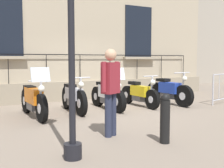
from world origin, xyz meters
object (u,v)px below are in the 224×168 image
motorcycle_silver (74,97)px  pedestrian_standing (111,87)px  bollard (165,118)px  motorcycle_white (108,95)px  motorcycle_blue (169,91)px  motorcycle_orange (34,100)px  motorcycle_yellow (139,94)px

motorcycle_silver → pedestrian_standing: 2.81m
bollard → pedestrian_standing: bearing=-143.3°
motorcycle_white → motorcycle_blue: motorcycle_white is taller
motorcycle_orange → motorcycle_white: size_ratio=1.10×
motorcycle_white → pedestrian_standing: pedestrian_standing is taller
motorcycle_yellow → motorcycle_blue: 1.12m
motorcycle_yellow → pedestrian_standing: size_ratio=1.14×
motorcycle_orange → motorcycle_yellow: motorcycle_orange is taller
motorcycle_blue → pedestrian_standing: 4.46m
motorcycle_orange → motorcycle_white: (-0.15, 2.28, -0.04)m
motorcycle_orange → motorcycle_silver: bearing=99.1°
motorcycle_yellow → motorcycle_orange: bearing=-87.6°
motorcycle_orange → motorcycle_blue: (-0.00, 4.56, -0.02)m
motorcycle_orange → motorcycle_white: motorcycle_orange is taller
motorcycle_silver → bollard: 3.65m
motorcycle_blue → bollard: motorcycle_blue is taller
motorcycle_yellow → bollard: bearing=-27.4°
motorcycle_orange → motorcycle_yellow: size_ratio=1.10×
bollard → pedestrian_standing: pedestrian_standing is taller
motorcycle_silver → motorcycle_blue: bearing=86.8°
motorcycle_blue → motorcycle_orange: bearing=-90.0°
motorcycle_orange → pedestrian_standing: size_ratio=1.26×
motorcycle_yellow → bollard: 4.03m
motorcycle_yellow → motorcycle_white: bearing=-90.1°
motorcycle_blue → bollard: size_ratio=2.27×
motorcycle_orange → motorcycle_yellow: bearing=92.4°
motorcycle_blue → bollard: 4.54m
motorcycle_white → motorcycle_yellow: size_ratio=1.00×
motorcycle_orange → motorcycle_silver: (-0.19, 1.19, -0.03)m
motorcycle_silver → motorcycle_white: motorcycle_white is taller
motorcycle_yellow → pedestrian_standing: 3.73m
bollard → motorcycle_orange: bearing=-155.1°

